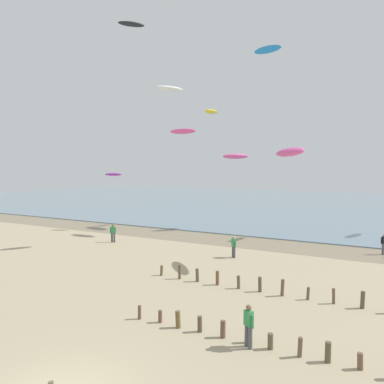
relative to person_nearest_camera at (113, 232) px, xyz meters
The scene contains 15 objects.
wet_sand_strip 14.59m from the person_nearest_camera, 23.00° to the left, with size 120.00×5.20×0.01m, color #84755B.
sea 45.32m from the person_nearest_camera, 72.80° to the left, with size 160.00×70.00×0.10m, color slate.
groyne_mid 23.38m from the person_nearest_camera, 32.66° to the right, with size 14.55×0.34×0.77m.
groyne_far 18.97m from the person_nearest_camera, 20.44° to the right, with size 17.05×0.36×0.95m.
person_nearest_camera is the anchor object (origin of this frame).
person_by_waterline 11.99m from the person_nearest_camera, ahead, with size 0.47×0.39×1.71m.
person_left_flank 21.71m from the person_nearest_camera, 36.44° to the right, with size 0.50×0.37×1.71m.
kite_aloft_0 19.33m from the person_nearest_camera, 75.81° to the left, with size 2.24×0.72×0.36m, color yellow.
kite_aloft_1 14.03m from the person_nearest_camera, 15.84° to the left, with size 2.59×0.83×0.42m, color white.
kite_aloft_4 8.89m from the person_nearest_camera, 129.03° to the left, with size 1.84×0.59×0.29m, color purple.
kite_aloft_5 17.65m from the person_nearest_camera, ahead, with size 3.47×1.11×0.56m, color #E54C99.
kite_aloft_6 15.91m from the person_nearest_camera, 57.90° to the left, with size 3.19×1.02×0.51m, color #E54C99.
kite_aloft_7 27.12m from the person_nearest_camera, 58.13° to the left, with size 3.45×1.10×0.55m, color #2384D1.
kite_aloft_8 19.48m from the person_nearest_camera, 67.06° to the left, with size 2.47×0.79×0.40m, color black.
kite_aloft_9 12.40m from the person_nearest_camera, 60.93° to the left, with size 2.97×0.95×0.47m, color #E54C99.
Camera 1 is at (8.34, -7.24, 7.02)m, focal length 33.58 mm.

